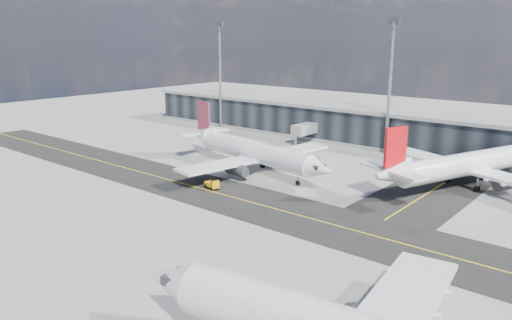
% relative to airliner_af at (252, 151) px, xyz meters
% --- Properties ---
extents(ground, '(300.00, 300.00, 0.00)m').
position_rel_airliner_af_xyz_m(ground, '(13.41, -18.33, -3.90)').
color(ground, gray).
rests_on(ground, ground).
extents(taxiway_lanes, '(180.00, 63.00, 0.03)m').
position_rel_airliner_af_xyz_m(taxiway_lanes, '(17.32, -7.60, -3.89)').
color(taxiway_lanes, black).
rests_on(taxiway_lanes, ground).
extents(terminal_concourse, '(152.00, 19.80, 8.80)m').
position_rel_airliner_af_xyz_m(terminal_concourse, '(13.45, 36.60, 0.20)').
color(terminal_concourse, black).
rests_on(terminal_concourse, ground).
extents(floodlight_masts, '(102.50, 0.70, 28.90)m').
position_rel_airliner_af_xyz_m(floodlight_masts, '(13.41, 29.67, 11.71)').
color(floodlight_masts, gray).
rests_on(floodlight_masts, ground).
extents(airliner_af, '(39.70, 34.04, 11.79)m').
position_rel_airliner_af_xyz_m(airliner_af, '(0.00, 0.00, 0.00)').
color(airliner_af, white).
rests_on(airliner_af, ground).
extents(airliner_redtail, '(33.60, 38.85, 11.94)m').
position_rel_airliner_af_xyz_m(airliner_redtail, '(34.72, 15.23, 0.05)').
color(airliner_redtail, white).
rests_on(airliner_redtail, ground).
extents(baggage_tug, '(3.15, 2.12, 1.81)m').
position_rel_airliner_af_xyz_m(baggage_tug, '(2.45, -13.31, -2.99)').
color(baggage_tug, orange).
rests_on(baggage_tug, ground).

